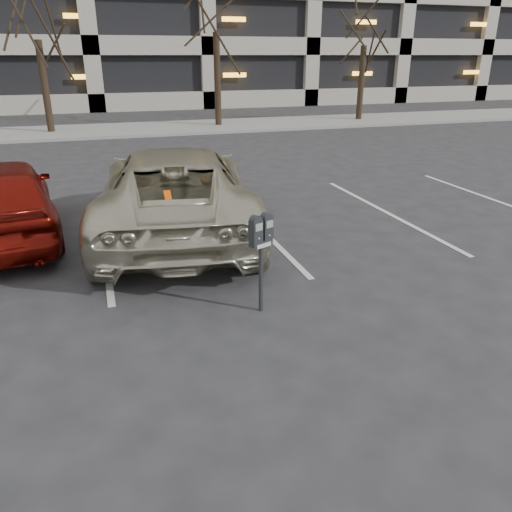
# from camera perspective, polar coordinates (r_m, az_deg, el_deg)

# --- Properties ---
(ground) EXTENTS (140.00, 140.00, 0.00)m
(ground) POSITION_cam_1_polar(r_m,az_deg,el_deg) (7.12, -4.98, -3.19)
(ground) COLOR #28282B
(ground) RESTS_ON ground
(sidewalk) EXTENTS (80.00, 4.00, 0.12)m
(sidewalk) POSITION_cam_1_polar(r_m,az_deg,el_deg) (22.54, -14.51, 13.80)
(sidewalk) COLOR gray
(sidewalk) RESTS_ON ground
(stall_lines) EXTENTS (16.90, 5.20, 0.00)m
(stall_lines) POSITION_cam_1_polar(r_m,az_deg,el_deg) (9.11, -16.92, 1.71)
(stall_lines) COLOR silver
(stall_lines) RESTS_ON ground
(parking_meter) EXTENTS (0.34, 0.24, 1.25)m
(parking_meter) POSITION_cam_1_polar(r_m,az_deg,el_deg) (5.99, 0.59, 1.89)
(parking_meter) COLOR black
(parking_meter) RESTS_ON ground
(suv_silver) EXTENTS (3.39, 5.92, 1.56)m
(suv_silver) POSITION_cam_1_polar(r_m,az_deg,el_deg) (9.06, -9.15, 7.40)
(suv_silver) COLOR beige
(suv_silver) RESTS_ON ground
(car_red) EXTENTS (2.27, 4.44, 1.45)m
(car_red) POSITION_cam_1_polar(r_m,az_deg,el_deg) (9.66, -27.16, 5.83)
(car_red) COLOR maroon
(car_red) RESTS_ON ground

